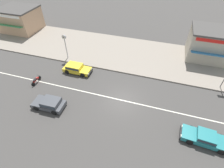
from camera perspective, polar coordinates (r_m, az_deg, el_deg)
ground_plane at (r=20.11m, az=3.19°, el=-5.29°), size 160.00×160.00×0.00m
lane_centre_stripe at (r=20.11m, az=3.19°, el=-5.29°), size 50.40×0.14×0.01m
kerb_strip at (r=27.65m, az=8.59°, el=9.36°), size 68.00×10.00×0.15m
sedan_teal_1 at (r=18.60m, az=28.23°, el=-15.25°), size 4.41×1.96×1.06m
hatchback_yellow_2 at (r=24.17m, az=-11.59°, el=5.09°), size 3.81×1.79×1.10m
hatchback_dark_grey_3 at (r=20.14m, az=-19.73°, el=-5.94°), size 3.59×1.90×1.10m
motorcycle_0 at (r=23.99m, az=-23.54°, el=1.17°), size 0.56×1.79×0.80m
street_clock at (r=26.14m, az=-15.16°, el=13.29°), size 0.61×0.22×3.64m
shopfront_corner_warung at (r=38.39m, az=-27.83°, el=18.28°), size 6.36×6.31×4.06m
shopfront_mid_block at (r=29.29m, az=29.11°, el=11.42°), size 5.62×5.72×4.31m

